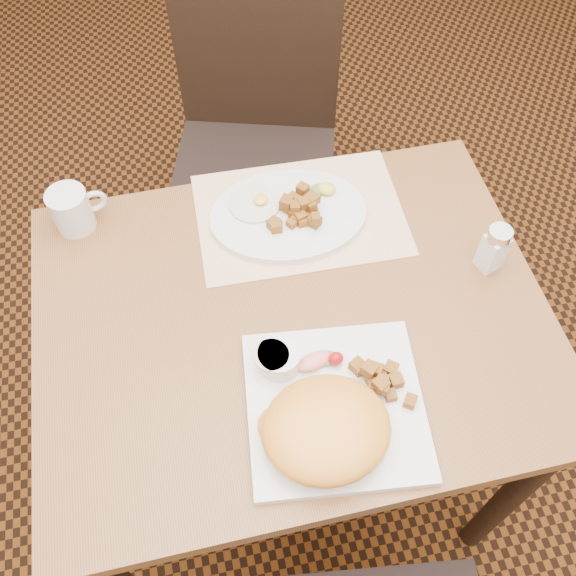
# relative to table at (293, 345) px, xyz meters

# --- Properties ---
(ground) EXTENTS (8.00, 8.00, 0.00)m
(ground) POSITION_rel_table_xyz_m (0.00, 0.00, -0.64)
(ground) COLOR black
(ground) RESTS_ON ground
(table) EXTENTS (0.90, 0.70, 0.75)m
(table) POSITION_rel_table_xyz_m (0.00, 0.00, 0.00)
(table) COLOR brown
(table) RESTS_ON ground
(chair_far) EXTENTS (0.53, 0.53, 0.97)m
(chair_far) POSITION_rel_table_xyz_m (0.06, 0.70, -0.10)
(chair_far) COLOR black
(chair_far) RESTS_ON ground
(placemat) EXTENTS (0.41, 0.29, 0.00)m
(placemat) POSITION_rel_table_xyz_m (0.06, 0.22, 0.11)
(placemat) COLOR white
(placemat) RESTS_ON table
(plate_square) EXTENTS (0.31, 0.31, 0.02)m
(plate_square) POSITION_rel_table_xyz_m (0.03, -0.19, 0.12)
(plate_square) COLOR silver
(plate_square) RESTS_ON table
(plate_oval) EXTENTS (0.32, 0.24, 0.02)m
(plate_oval) POSITION_rel_table_xyz_m (0.04, 0.22, 0.12)
(plate_oval) COLOR silver
(plate_oval) RESTS_ON placemat
(hollandaise_mound) EXTENTS (0.20, 0.18, 0.07)m
(hollandaise_mound) POSITION_rel_table_xyz_m (-0.01, -0.23, 0.16)
(hollandaise_mound) COLOR #FFA431
(hollandaise_mound) RESTS_ON plate_square
(ramekin) EXTENTS (0.08, 0.07, 0.04)m
(ramekin) POSITION_rel_table_xyz_m (-0.05, -0.10, 0.15)
(ramekin) COLOR silver
(ramekin) RESTS_ON plate_square
(garnish_sq) EXTENTS (0.08, 0.05, 0.03)m
(garnish_sq) POSITION_rel_table_xyz_m (0.02, -0.11, 0.14)
(garnish_sq) COLOR #387223
(garnish_sq) RESTS_ON plate_square
(fried_egg) EXTENTS (0.10, 0.10, 0.02)m
(fried_egg) POSITION_rel_table_xyz_m (-0.02, 0.25, 0.13)
(fried_egg) COLOR white
(fried_egg) RESTS_ON plate_oval
(garnish_ov) EXTENTS (0.06, 0.04, 0.02)m
(garnish_ov) POSITION_rel_table_xyz_m (0.12, 0.25, 0.14)
(garnish_ov) COLOR #387223
(garnish_ov) RESTS_ON plate_oval
(salt_shaker) EXTENTS (0.05, 0.05, 0.10)m
(salt_shaker) POSITION_rel_table_xyz_m (0.37, 0.03, 0.16)
(salt_shaker) COLOR white
(salt_shaker) RESTS_ON table
(coffee_mug) EXTENTS (0.11, 0.08, 0.09)m
(coffee_mug) POSITION_rel_table_xyz_m (-0.36, 0.29, 0.15)
(coffee_mug) COLOR silver
(coffee_mug) RESTS_ON table
(home_fries_sq) EXTENTS (0.10, 0.11, 0.04)m
(home_fries_sq) POSITION_rel_table_xyz_m (0.10, -0.17, 0.14)
(home_fries_sq) COLOR #8D5316
(home_fries_sq) RESTS_ON plate_square
(home_fries_ov) EXTENTS (0.11, 0.10, 0.04)m
(home_fries_ov) POSITION_rel_table_xyz_m (0.06, 0.21, 0.14)
(home_fries_ov) COLOR #8D5316
(home_fries_ov) RESTS_ON plate_oval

